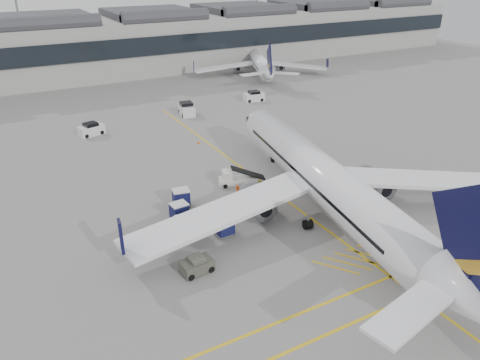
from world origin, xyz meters
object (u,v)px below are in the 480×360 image
airliner_main (327,182)px  belt_loader (237,179)px  ramp_agent_a (238,194)px  ramp_agent_b (219,217)px  pushback_tug (197,265)px  baggage_cart_a (179,211)px

airliner_main → belt_loader: size_ratio=8.26×
ramp_agent_a → ramp_agent_b: size_ratio=1.17×
airliner_main → pushback_tug: 15.10m
airliner_main → belt_loader: airliner_main is taller
belt_loader → ramp_agent_b: 8.82m
airliner_main → ramp_agent_b: airliner_main is taller
ramp_agent_b → ramp_agent_a: bearing=-138.2°
baggage_cart_a → airliner_main: bearing=-28.4°
belt_loader → ramp_agent_a: bearing=-98.8°
belt_loader → ramp_agent_b: size_ratio=3.07×
airliner_main → belt_loader: bearing=124.0°
ramp_agent_b → baggage_cart_a: bearing=-41.0°
ramp_agent_a → ramp_agent_b: (-3.57, -2.97, -0.14)m
airliner_main → pushback_tug: size_ratio=16.46×
airliner_main → ramp_agent_a: bearing=147.0°
baggage_cart_a → ramp_agent_b: (2.87, -2.68, -0.08)m
belt_loader → pushback_tug: (-10.35, -12.37, 0.02)m
belt_loader → airliner_main: bearing=-47.9°
baggage_cart_a → ramp_agent_b: baggage_cart_a is taller
belt_loader → ramp_agent_a: (-2.00, -3.86, 0.39)m
belt_loader → ramp_agent_b: bearing=-110.6°
ramp_agent_a → belt_loader: bearing=2.8°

